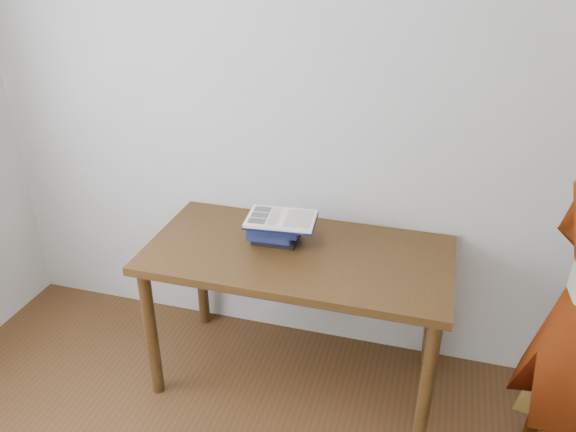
% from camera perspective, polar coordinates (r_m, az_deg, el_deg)
% --- Properties ---
extents(room_shell, '(3.54, 3.54, 2.62)m').
position_cam_1_polar(room_shell, '(1.14, -22.64, 1.05)').
color(room_shell, beige).
rests_on(room_shell, ground).
extents(desk, '(1.41, 0.70, 0.76)m').
position_cam_1_polar(desk, '(2.65, 0.98, -5.40)').
color(desk, '#4D3313').
rests_on(desk, ground).
extents(book_stack, '(0.25, 0.19, 0.12)m').
position_cam_1_polar(book_stack, '(2.65, -1.33, -1.41)').
color(book_stack, black).
rests_on(book_stack, desk).
extents(open_book, '(0.34, 0.25, 0.03)m').
position_cam_1_polar(open_book, '(2.58, -0.69, -0.35)').
color(open_book, black).
rests_on(open_book, book_stack).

